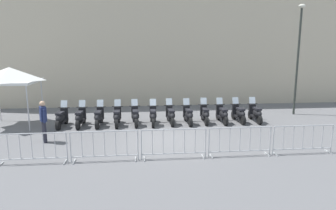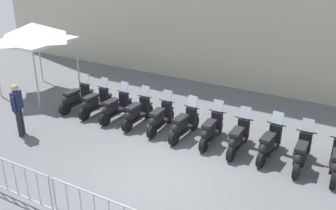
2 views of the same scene
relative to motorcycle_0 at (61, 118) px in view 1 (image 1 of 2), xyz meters
The scene contains 21 objects.
ground_plane 5.51m from the motorcycle_0, 26.09° to the right, with size 120.00×120.00×0.00m, color slate.
motorcycle_0 is the anchor object (origin of this frame).
motorcycle_1 0.90m from the motorcycle_0, ahead, with size 0.56×1.72×1.24m.
motorcycle_2 1.79m from the motorcycle_0, ahead, with size 0.56×1.72×1.24m.
motorcycle_3 2.69m from the motorcycle_0, ahead, with size 0.56×1.72×1.24m.
motorcycle_4 3.59m from the motorcycle_0, ahead, with size 0.56×1.73×1.24m.
motorcycle_5 4.47m from the motorcycle_0, ahead, with size 0.56×1.73×1.24m.
motorcycle_6 5.38m from the motorcycle_0, ahead, with size 0.56×1.72×1.24m.
motorcycle_7 6.27m from the motorcycle_0, ahead, with size 0.56×1.72×1.24m.
motorcycle_8 7.16m from the motorcycle_0, ahead, with size 0.56×1.73×1.24m.
motorcycle_9 8.06m from the motorcycle_0, ahead, with size 0.56×1.72×1.24m.
motorcycle_10 8.96m from the motorcycle_0, ahead, with size 0.56×1.72×1.24m.
motorcycle_11 9.84m from the motorcycle_0, ahead, with size 0.56×1.72×1.24m.
barrier_segment_0 4.79m from the motorcycle_0, 87.95° to the right, with size 2.30×0.44×1.07m.
barrier_segment_1 5.42m from the motorcycle_0, 61.93° to the right, with size 2.30×0.44×1.07m.
barrier_segment_2 6.87m from the motorcycle_0, 44.12° to the right, with size 2.30×0.44×1.07m.
barrier_segment_3 8.73m from the motorcycle_0, 33.17° to the right, with size 2.30×0.44×1.07m.
barrier_segment_4 10.80m from the motorcycle_0, 26.23° to the right, with size 2.30×0.44×1.07m.
street_lamp 13.32m from the motorcycle_0, ahead, with size 0.36×0.36×6.20m.
officer_near_row_end 2.47m from the motorcycle_0, 92.71° to the right, with size 0.36×0.50×1.73m.
canopy_tent 3.25m from the motorcycle_0, 166.32° to the left, with size 2.45×2.45×2.91m.
Camera 1 is at (-1.26, -12.36, 3.82)m, focal length 32.24 mm.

